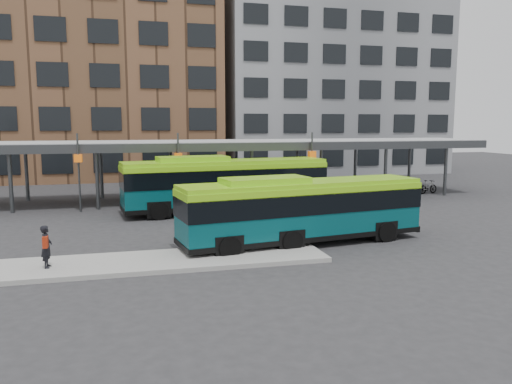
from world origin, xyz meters
name	(u,v)px	position (x,y,z in m)	size (l,w,h in m)	color
ground	(264,239)	(0.00, 0.00, 0.00)	(120.00, 120.00, 0.00)	#28282B
boarding_island	(147,262)	(-5.50, -3.00, 0.09)	(14.00, 3.00, 0.18)	gray
canopy	(216,145)	(-0.06, 12.87, 3.91)	(40.00, 6.53, 4.80)	#999B9E
building_brick	(85,67)	(-10.00, 32.00, 11.00)	(26.00, 14.00, 22.00)	brown
building_grey	(326,83)	(16.00, 32.00, 10.00)	(24.00, 14.00, 20.00)	slate
bus_front	(302,209)	(1.38, -1.34, 1.61)	(11.45, 4.02, 3.09)	#06444A
bus_rear	(225,183)	(-0.35, 7.75, 1.80)	(12.73, 4.07, 3.45)	#06444A
pedestrian	(46,246)	(-9.05, -3.14, 0.97)	(0.39, 0.62, 1.56)	black
bike_rack	(393,188)	(13.43, 11.89, 0.48)	(7.02, 1.56, 1.05)	slate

